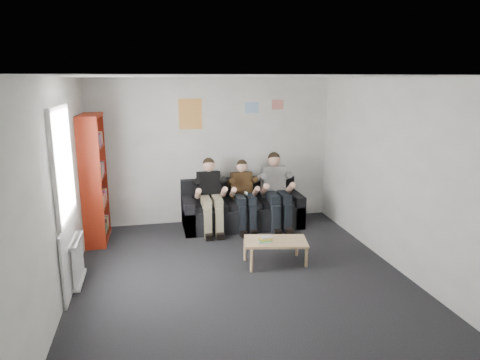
% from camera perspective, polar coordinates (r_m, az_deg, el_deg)
% --- Properties ---
extents(room_shell, '(5.00, 5.00, 5.00)m').
position_cam_1_polar(room_shell, '(5.63, 0.12, -0.24)').
color(room_shell, black).
rests_on(room_shell, ground).
extents(sofa, '(2.17, 0.89, 0.84)m').
position_cam_1_polar(sofa, '(7.97, 0.21, -3.96)').
color(sofa, black).
rests_on(sofa, ground).
extents(bookshelf, '(0.32, 0.95, 2.12)m').
position_cam_1_polar(bookshelf, '(7.46, -18.78, 0.14)').
color(bookshelf, maroon).
rests_on(bookshelf, ground).
extents(coffee_table, '(0.91, 0.50, 0.36)m').
position_cam_1_polar(coffee_table, '(6.37, 4.75, -8.38)').
color(coffee_table, tan).
rests_on(coffee_table, ground).
extents(game_cases, '(0.22, 0.21, 0.05)m').
position_cam_1_polar(game_cases, '(6.30, 3.41, -7.92)').
color(game_cases, silver).
rests_on(game_cases, coffee_table).
extents(person_left, '(0.40, 0.85, 1.31)m').
position_cam_1_polar(person_left, '(7.58, -3.95, -2.14)').
color(person_left, black).
rests_on(person_left, sofa).
extents(person_middle, '(0.37, 0.79, 1.25)m').
position_cam_1_polar(person_middle, '(7.69, 0.52, -2.04)').
color(person_middle, '#483118').
rests_on(person_middle, sofa).
extents(person_right, '(0.43, 0.91, 1.37)m').
position_cam_1_polar(person_right, '(7.83, 4.86, -1.50)').
color(person_right, white).
rests_on(person_right, sofa).
extents(radiator, '(0.10, 0.64, 0.60)m').
position_cam_1_polar(radiator, '(6.09, -20.82, -9.98)').
color(radiator, white).
rests_on(radiator, ground).
extents(window, '(0.05, 1.30, 2.36)m').
position_cam_1_polar(window, '(5.88, -22.07, -3.89)').
color(window, white).
rests_on(window, room_shell).
extents(poster_large, '(0.42, 0.01, 0.55)m').
position_cam_1_polar(poster_large, '(7.90, -6.64, 8.73)').
color(poster_large, '#E0DD4F').
rests_on(poster_large, room_shell).
extents(poster_blue, '(0.25, 0.01, 0.20)m').
position_cam_1_polar(poster_blue, '(8.08, 1.60, 9.63)').
color(poster_blue, '#4395E5').
rests_on(poster_blue, room_shell).
extents(poster_pink, '(0.22, 0.01, 0.18)m').
position_cam_1_polar(poster_pink, '(8.21, 5.05, 9.99)').
color(poster_pink, '#B63992').
rests_on(poster_pink, room_shell).
extents(poster_sign, '(0.20, 0.01, 0.14)m').
position_cam_1_polar(poster_sign, '(7.85, -11.11, 10.01)').
color(poster_sign, silver).
rests_on(poster_sign, room_shell).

